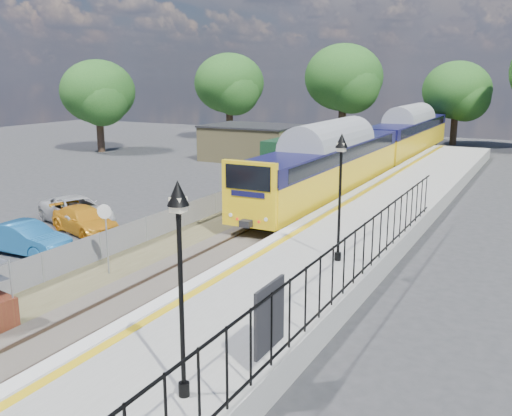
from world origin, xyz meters
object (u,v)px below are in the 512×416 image
Objects in this scene: car_blue at (26,238)px; car_yellow at (85,220)px; speed_sign at (106,227)px; victorian_lamp_north at (341,168)px; car_white at (77,211)px; train at (377,144)px; victorian_lamp_south at (179,240)px.

car_blue is 0.97× the size of car_yellow.
speed_sign is at bearing -96.38° from car_blue.
victorian_lamp_north is at bearing -79.45° from car_blue.
car_white reaches higher than car_yellow.
train is at bearing -2.32° from car_white.
victorian_lamp_south is at bearing -88.85° from victorian_lamp_north.
speed_sign reaches higher than car_blue.
victorian_lamp_south is 0.91× the size of car_white.
victorian_lamp_north is 15.18m from car_white.
car_yellow is at bearing -102.33° from car_white.
train is (-5.50, 33.44, -1.96)m from victorian_lamp_south.
victorian_lamp_north reaches higher than car_yellow.
victorian_lamp_south is at bearing -107.60° from car_white.
victorian_lamp_north reaches higher than car_white.
car_yellow is at bearing 176.14° from victorian_lamp_north.
car_yellow is (-13.35, 10.89, -3.67)m from victorian_lamp_south.
victorian_lamp_south is 1.07× the size of car_yellow.
car_white is at bearing 172.76° from victorian_lamp_north.
car_white is (-14.83, 11.86, -3.60)m from victorian_lamp_south.
car_yellow is (-0.19, 3.64, -0.06)m from car_blue.
car_white is at bearing -113.37° from train.
victorian_lamp_north is 0.91× the size of car_white.
train is at bearing 65.00° from speed_sign.
victorian_lamp_south is 0.11× the size of train.
car_white is (-9.33, -21.58, -1.64)m from train.
victorian_lamp_south reaches higher than train.
train reaches higher than car_white.
victorian_lamp_south is 1.65× the size of speed_sign.
car_yellow is 1.77m from car_white.
speed_sign is 0.65× the size of car_yellow.
car_blue is at bearing -106.32° from train.
victorian_lamp_north is 1.07× the size of car_yellow.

